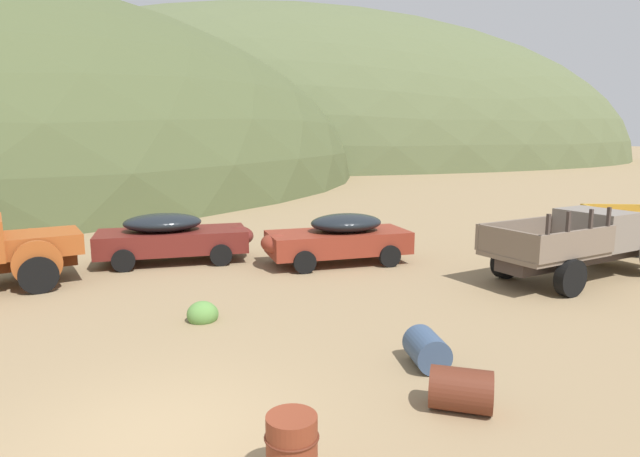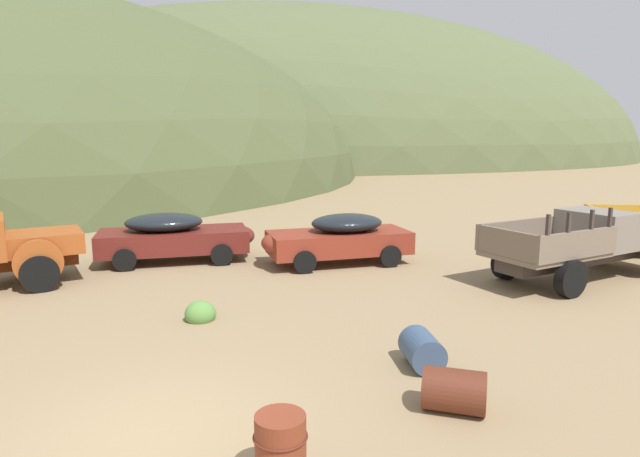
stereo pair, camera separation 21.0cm
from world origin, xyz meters
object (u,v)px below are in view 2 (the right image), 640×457
Objects in this scene: truck_primer_gray at (591,242)px; oil_drum_spare at (454,391)px; car_rust_red at (335,238)px; oil_drum_tipped at (422,350)px; car_oxblood at (178,236)px; oil_drum_foreground at (281,450)px.

truck_primer_gray is 5.91× the size of oil_drum_spare.
truck_primer_gray reaches higher than car_rust_red.
oil_drum_tipped is (-0.52, -7.80, -0.50)m from car_rust_red.
car_oxblood is at bearing 110.68° from oil_drum_spare.
oil_drum_tipped is at bearing 41.69° from oil_drum_foreground.
truck_primer_gray reaches higher than oil_drum_tipped.
oil_drum_foreground is (-2.75, -1.07, 0.11)m from oil_drum_spare.
oil_drum_tipped is at bearing -163.41° from truck_primer_gray.
car_rust_red is at bearing 85.75° from oil_drum_spare.
car_oxblood is 5.77× the size of oil_drum_foreground.
car_rust_red is 9.37m from oil_drum_spare.
truck_primer_gray reaches higher than oil_drum_foreground.
oil_drum_spare is 2.95m from oil_drum_foreground.
oil_drum_tipped is (0.18, 1.53, -0.01)m from oil_drum_spare.
truck_primer_gray is (6.68, -3.21, 0.20)m from car_rust_red.
truck_primer_gray is at bearing 32.51° from oil_drum_tipped.
car_oxblood is 1.04× the size of car_rust_red.
car_rust_red is (4.78, -1.50, -0.00)m from car_oxblood.
car_rust_red is 5.16× the size of oil_drum_tipped.
oil_drum_foreground reaches higher than oil_drum_tipped.
car_oxblood is 11.59m from oil_drum_spare.
oil_drum_spare is (4.09, -10.83, -0.50)m from car_oxblood.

